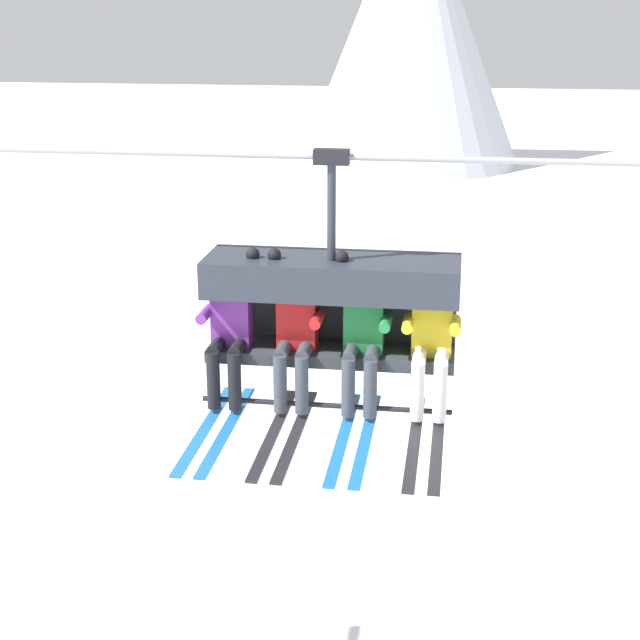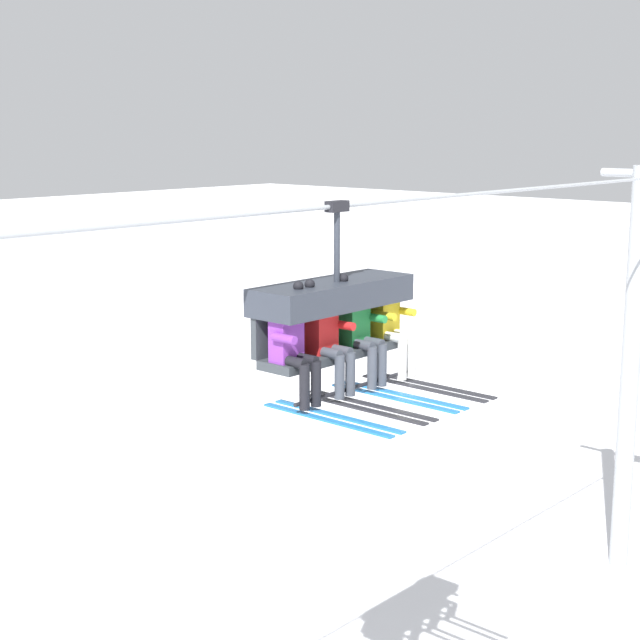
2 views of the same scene
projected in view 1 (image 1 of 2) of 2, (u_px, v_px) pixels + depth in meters
mountain_peak_central at (411, 22)px, 54.01m from camera, size 12.54×12.54×15.58m
lift_cable at (526, 161)px, 7.40m from camera, size 18.13×0.05×0.05m
chairlift_chair at (332, 293)px, 8.02m from camera, size 2.07×0.74×2.04m
skier_purple at (229, 328)px, 8.02m from camera, size 0.48×1.70×1.34m
skier_red at (295, 331)px, 7.94m from camera, size 0.48×1.70×1.34m
skier_green at (362, 334)px, 7.87m from camera, size 0.48×1.70×1.34m
skier_yellow at (431, 340)px, 7.79m from camera, size 0.46×1.70×1.23m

